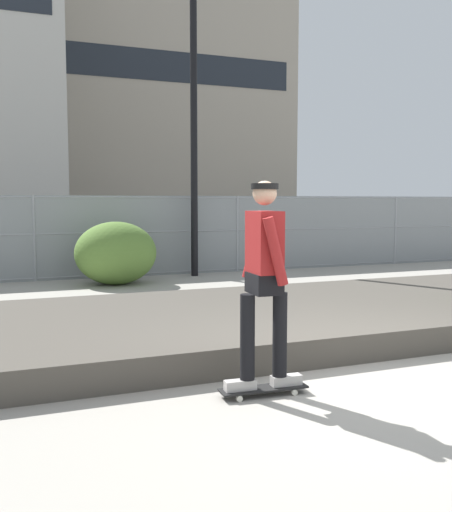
{
  "coord_description": "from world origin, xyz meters",
  "views": [
    {
      "loc": [
        -3.14,
        -4.44,
        1.72
      ],
      "look_at": [
        -0.28,
        2.71,
        0.99
      ],
      "focal_mm": 40.52,
      "sensor_mm": 36.0,
      "label": 1
    }
  ],
  "objects_px": {
    "skater": "(264,271)",
    "street_lamp": "(194,76)",
    "skateboard": "(263,389)",
    "shrub_center": "(116,253)"
  },
  "relations": [
    {
      "from": "shrub_center",
      "to": "skater",
      "type": "bearing_deg",
      "value": -91.03
    },
    {
      "from": "skater",
      "to": "shrub_center",
      "type": "bearing_deg",
      "value": 88.97
    },
    {
      "from": "shrub_center",
      "to": "street_lamp",
      "type": "bearing_deg",
      "value": 20.08
    },
    {
      "from": "shrub_center",
      "to": "skateboard",
      "type": "bearing_deg",
      "value": -91.03
    },
    {
      "from": "skateboard",
      "to": "skater",
      "type": "bearing_deg",
      "value": 172.87
    },
    {
      "from": "skater",
      "to": "street_lamp",
      "type": "height_order",
      "value": "street_lamp"
    },
    {
      "from": "skateboard",
      "to": "shrub_center",
      "type": "height_order",
      "value": "shrub_center"
    },
    {
      "from": "skateboard",
      "to": "skater",
      "type": "distance_m",
      "value": 1.06
    },
    {
      "from": "skater",
      "to": "street_lamp",
      "type": "distance_m",
      "value": 9.0
    },
    {
      "from": "skater",
      "to": "shrub_center",
      "type": "xyz_separation_m",
      "value": [
        0.13,
        7.35,
        -0.47
      ]
    }
  ]
}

